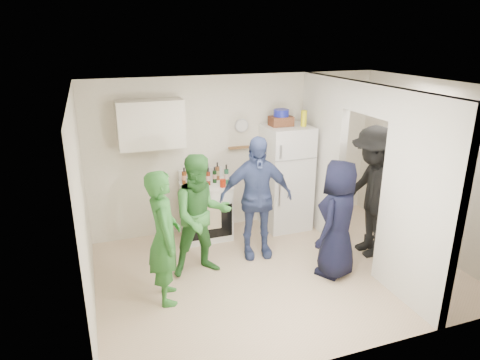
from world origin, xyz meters
The scene contains 37 objects.
floor centered at (0.00, 0.00, 0.00)m, with size 4.80×4.80×0.00m, color #D0B392.
wall_back centered at (0.00, 1.70, 1.25)m, with size 4.80×4.80×0.00m, color silver.
wall_front centered at (0.00, -1.70, 1.25)m, with size 4.80×4.80×0.00m, color silver.
wall_left centered at (-2.40, 0.00, 1.25)m, with size 3.40×3.40×0.00m, color silver.
wall_right centered at (2.40, 0.00, 1.25)m, with size 3.40×3.40×0.00m, color silver.
ceiling centered at (0.00, 0.00, 2.50)m, with size 4.80×4.80×0.00m, color white.
partition_pier_back centered at (1.20, 1.10, 1.25)m, with size 0.12×1.20×2.50m, color silver.
partition_pier_front centered at (1.20, -1.10, 1.25)m, with size 0.12×1.20×2.50m, color silver.
partition_header centered at (1.20, 0.00, 2.30)m, with size 0.12×1.00×0.40m, color silver.
stove centered at (-0.65, 1.37, 0.44)m, with size 0.74×0.62×0.89m, color white.
upper_cabinet centered at (-1.40, 1.52, 1.85)m, with size 0.95×0.34×0.70m, color silver.
fridge centered at (0.71, 1.34, 0.86)m, with size 0.71×0.69×1.71m, color white.
wicker_basket centered at (0.61, 1.39, 1.79)m, with size 0.35×0.25×0.15m, color brown.
blue_bowl centered at (0.61, 1.39, 1.92)m, with size 0.24×0.24×0.11m, color #161D9A.
yellow_cup_stack_top centered at (0.93, 1.24, 1.84)m, with size 0.09×0.09×0.25m, color yellow.
wall_clock centered at (0.05, 1.68, 1.70)m, with size 0.22×0.22×0.03m, color white.
spice_shelf centered at (0.00, 1.65, 1.35)m, with size 0.35×0.08×0.03m, color olive.
nook_window centered at (2.38, 0.20, 1.65)m, with size 0.03×0.70×0.80m, color black.
nook_window_frame centered at (2.36, 0.20, 1.65)m, with size 0.04×0.76×0.86m, color white.
nook_valance centered at (2.34, 0.20, 2.00)m, with size 0.04×0.82×0.18m, color white.
yellow_cup_stack_stove centered at (-0.77, 1.15, 1.01)m, with size 0.09×0.09×0.25m, color yellow.
red_cup centered at (-0.43, 1.17, 0.95)m, with size 0.09×0.09×0.12m, color #AD240B.
person_green_left centered at (-1.55, -0.10, 0.83)m, with size 0.60×0.40×1.66m, color #2D6E2C.
person_green_center centered at (-0.98, 0.35, 0.83)m, with size 0.81×0.63×1.66m, color #367A36.
person_denim centered at (-0.12, 0.58, 0.89)m, with size 1.05×0.44×1.78m, color #3A497F.
person_navy centered at (0.70, -0.27, 0.80)m, with size 0.78×0.51×1.60m, color black.
person_nook centered at (1.46, 0.07, 0.95)m, with size 1.23×0.71×1.91m, color black.
bottle_a centered at (-0.95, 1.50, 1.02)m, with size 0.07×0.07×0.26m, color brown.
bottle_b centered at (-0.84, 1.29, 1.05)m, with size 0.07×0.07×0.32m, color #25511B.
bottle_c centered at (-0.71, 1.51, 1.05)m, with size 0.06×0.06×0.33m, color silver.
bottle_d centered at (-0.61, 1.33, 1.03)m, with size 0.06×0.06×0.28m, color maroon.
bottle_e centered at (-0.56, 1.55, 1.03)m, with size 0.06×0.06×0.27m, color #AFB9C2.
bottle_f centered at (-0.49, 1.41, 1.02)m, with size 0.06×0.06×0.26m, color #123316.
bottle_g centered at (-0.41, 1.52, 1.03)m, with size 0.07×0.07×0.29m, color brown.
bottle_h centered at (-0.94, 1.23, 1.02)m, with size 0.08×0.08×0.26m, color #AAB0B6.
bottle_i centered at (-0.62, 1.46, 1.01)m, with size 0.08×0.08×0.25m, color maroon.
bottle_j centered at (-0.33, 1.29, 1.04)m, with size 0.07×0.07×0.31m, color #205F3D.
Camera 1 is at (-2.21, -4.67, 3.11)m, focal length 32.00 mm.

